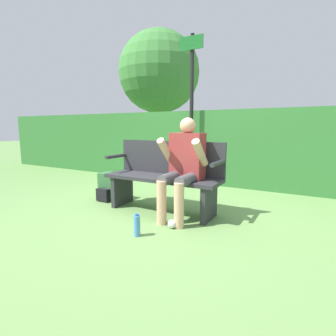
# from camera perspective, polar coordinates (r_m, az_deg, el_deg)

# --- Properties ---
(ground_plane) EXTENTS (40.00, 40.00, 0.00)m
(ground_plane) POSITION_cam_1_polar(r_m,az_deg,el_deg) (3.47, -1.37, -9.41)
(ground_plane) COLOR #668E4C
(hedge_back) EXTENTS (12.00, 0.42, 1.40)m
(hedge_back) POSITION_cam_1_polar(r_m,az_deg,el_deg) (5.15, 10.22, 4.40)
(hedge_back) COLOR #337033
(hedge_back) RESTS_ON ground
(park_bench) EXTENTS (1.53, 0.46, 0.91)m
(park_bench) POSITION_cam_1_polar(r_m,az_deg,el_deg) (3.41, -0.84, -1.72)
(park_bench) COLOR #2D2D33
(park_bench) RESTS_ON ground
(person_seated) EXTENTS (0.53, 0.60, 1.20)m
(person_seated) POSITION_cam_1_polar(r_m,az_deg,el_deg) (3.11, 3.40, 1.08)
(person_seated) COLOR #993333
(person_seated) RESTS_ON ground
(backpack) EXTENTS (0.28, 0.30, 0.41)m
(backpack) POSITION_cam_1_polar(r_m,az_deg,el_deg) (4.07, -12.71, -4.07)
(backpack) COLOR #336638
(backpack) RESTS_ON ground
(water_bottle) EXTENTS (0.07, 0.07, 0.23)m
(water_bottle) POSITION_cam_1_polar(r_m,az_deg,el_deg) (2.71, -6.78, -12.32)
(water_bottle) COLOR #4C8CCC
(water_bottle) RESTS_ON ground
(signpost) EXTENTS (0.44, 0.09, 2.72)m
(signpost) POSITION_cam_1_polar(r_m,az_deg,el_deg) (4.95, 5.13, 14.13)
(signpost) COLOR black
(signpost) RESTS_ON ground
(tree) EXTENTS (2.70, 2.70, 4.26)m
(tree) POSITION_cam_1_polar(r_m,az_deg,el_deg) (9.33, -1.95, 20.03)
(tree) COLOR brown
(tree) RESTS_ON ground
(litter_crumple) EXTENTS (0.09, 0.09, 0.09)m
(litter_crumple) POSITION_cam_1_polar(r_m,az_deg,el_deg) (2.91, 0.87, -12.09)
(litter_crumple) COLOR silver
(litter_crumple) RESTS_ON ground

